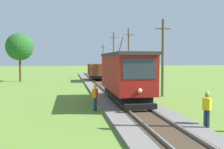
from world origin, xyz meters
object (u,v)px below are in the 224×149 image
(freight_car, at_px, (97,71))
(track_worker, at_px, (207,107))
(utility_pole_distant, at_px, (114,54))
(utility_pole_horizon, at_px, (103,58))
(red_tram, at_px, (125,74))
(second_worker, at_px, (95,96))
(gravel_pile, at_px, (114,75))
(tree_right_near, at_px, (20,47))
(utility_pole_far, at_px, (129,55))
(utility_pole_mid, at_px, (163,57))

(freight_car, height_order, track_worker, freight_car)
(utility_pole_distant, relative_size, utility_pole_horizon, 1.19)
(utility_pole_distant, bearing_deg, red_tram, -98.42)
(freight_car, distance_m, second_worker, 21.97)
(utility_pole_distant, height_order, gravel_pile, utility_pole_distant)
(gravel_pile, height_order, second_worker, second_worker)
(freight_car, bearing_deg, second_worker, -96.69)
(utility_pole_distant, distance_m, tree_right_near, 16.84)
(second_worker, height_order, tree_right_near, tree_right_near)
(freight_car, xyz_separation_m, tree_right_near, (-11.33, 1.24, 3.60))
(utility_pole_far, bearing_deg, utility_pole_horizon, 90.00)
(utility_pole_distant, bearing_deg, freight_car, -116.72)
(gravel_pile, bearing_deg, utility_pole_far, -87.14)
(track_worker, bearing_deg, utility_pole_mid, 47.77)
(utility_pole_far, height_order, track_worker, utility_pole_far)
(utility_pole_horizon, bearing_deg, red_tram, -95.57)
(utility_pole_far, relative_size, second_worker, 4.28)
(utility_pole_mid, xyz_separation_m, gravel_pile, (-0.45, 21.71, -2.93))
(gravel_pile, bearing_deg, second_worker, -102.87)
(red_tram, xyz_separation_m, utility_pole_distant, (4.04, 27.31, 2.08))
(utility_pole_mid, bearing_deg, gravel_pile, 91.18)
(utility_pole_mid, distance_m, tree_right_near, 23.61)
(red_tram, height_order, utility_pole_distant, utility_pole_distant)
(freight_car, height_order, tree_right_near, tree_right_near)
(red_tram, relative_size, utility_pole_mid, 1.25)
(utility_pole_distant, bearing_deg, second_worker, -102.47)
(red_tram, bearing_deg, utility_pole_horizon, 84.43)
(utility_pole_far, xyz_separation_m, utility_pole_distant, (-0.00, 11.85, 0.37))
(utility_pole_horizon, distance_m, tree_right_near, 26.00)
(utility_pole_far, xyz_separation_m, utility_pole_horizon, (0.00, 25.96, -0.31))
(gravel_pile, distance_m, track_worker, 31.77)
(red_tram, xyz_separation_m, track_worker, (2.45, -7.35, -1.21))
(red_tram, bearing_deg, freight_car, 90.01)
(freight_car, bearing_deg, utility_pole_far, -43.31)
(utility_pole_mid, bearing_deg, red_tram, -146.44)
(utility_pole_mid, height_order, utility_pole_far, utility_pole_far)
(track_worker, bearing_deg, utility_pole_far, 52.81)
(utility_pole_far, relative_size, utility_pole_distant, 0.91)
(utility_pole_distant, bearing_deg, track_worker, -92.64)
(utility_pole_mid, height_order, track_worker, utility_pole_mid)
(gravel_pile, bearing_deg, tree_right_near, -165.44)
(freight_car, relative_size, utility_pole_mid, 0.76)
(tree_right_near, bearing_deg, utility_pole_horizon, 53.66)
(freight_car, xyz_separation_m, second_worker, (-2.56, -21.82, -0.57))
(utility_pole_mid, bearing_deg, utility_pole_distant, 90.00)
(track_worker, bearing_deg, utility_pole_horizon, 54.94)
(gravel_pile, bearing_deg, utility_pole_horizon, 88.50)
(red_tram, distance_m, tree_right_near, 23.63)
(utility_pole_horizon, bearing_deg, freight_car, -100.35)
(utility_pole_distant, bearing_deg, utility_pole_far, -90.00)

